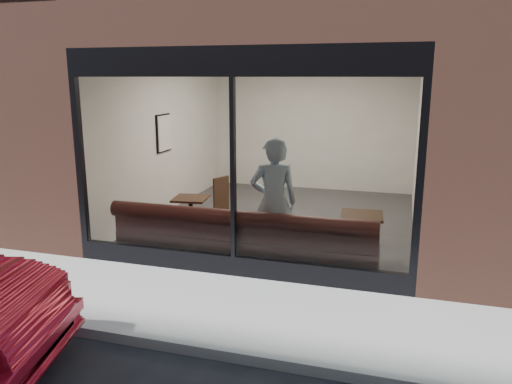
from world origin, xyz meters
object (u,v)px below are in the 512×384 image
(banquette, at_px, (243,252))
(cafe_chair_left, at_px, (214,211))
(person, at_px, (274,202))
(cafe_table_right, at_px, (362,215))
(cafe_table_left, at_px, (190,199))

(banquette, distance_m, cafe_chair_left, 2.32)
(banquette, height_order, cafe_chair_left, banquette)
(banquette, xyz_separation_m, cafe_chair_left, (-1.22, 1.97, 0.01))
(banquette, relative_size, cafe_chair_left, 9.99)
(person, distance_m, cafe_chair_left, 2.52)
(banquette, distance_m, person, 0.88)
(cafe_table_right, bearing_deg, cafe_chair_left, 156.39)
(banquette, height_order, cafe_table_right, cafe_table_right)
(person, distance_m, cafe_table_left, 1.85)
(banquette, relative_size, cafe_table_left, 7.03)
(cafe_table_right, height_order, cafe_chair_left, cafe_table_right)
(cafe_table_left, relative_size, cafe_chair_left, 1.42)
(cafe_table_right, bearing_deg, banquette, -157.61)
(cafe_table_left, bearing_deg, banquette, -36.68)
(cafe_table_right, relative_size, cafe_chair_left, 1.56)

